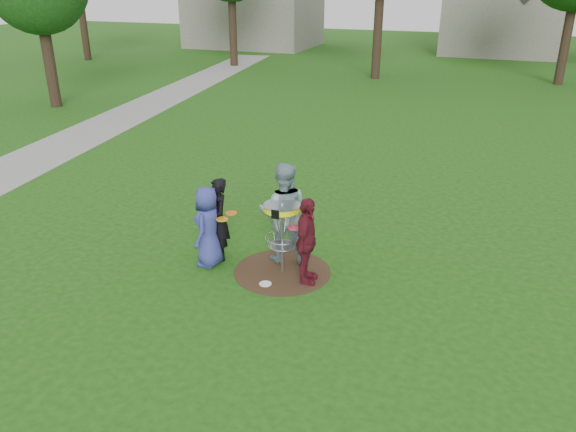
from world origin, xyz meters
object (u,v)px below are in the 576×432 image
(player_black, at_px, (219,220))
(player_maroon, at_px, (307,241))
(player_grey, at_px, (283,213))
(player_blue, at_px, (208,227))
(disc_golf_basket, at_px, (282,221))

(player_black, height_order, player_maroon, player_black)
(player_grey, bearing_deg, player_maroon, 117.64)
(player_grey, bearing_deg, player_black, -0.27)
(player_blue, bearing_deg, player_grey, 114.30)
(player_grey, height_order, player_maroon, player_grey)
(player_blue, distance_m, player_grey, 1.42)
(player_blue, height_order, player_grey, player_grey)
(player_black, height_order, disc_golf_basket, player_black)
(player_maroon, xyz_separation_m, disc_golf_basket, (-0.53, 0.19, 0.22))
(player_black, relative_size, player_maroon, 1.02)
(player_black, bearing_deg, player_blue, -50.96)
(player_blue, relative_size, player_black, 0.96)
(player_blue, relative_size, player_grey, 0.80)
(player_blue, bearing_deg, player_black, 162.00)
(player_blue, relative_size, player_maroon, 0.97)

